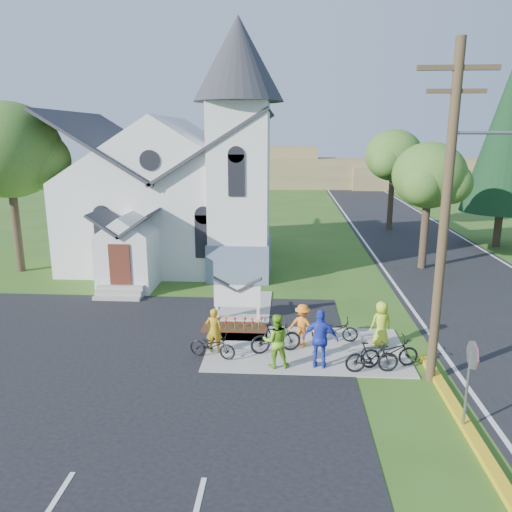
# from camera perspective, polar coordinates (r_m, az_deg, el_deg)

# --- Properties ---
(ground) EXTENTS (120.00, 120.00, 0.00)m
(ground) POSITION_cam_1_polar(r_m,az_deg,el_deg) (17.69, 0.80, -11.19)
(ground) COLOR #2E5819
(ground) RESTS_ON ground
(parking_lot) EXTENTS (20.00, 16.00, 0.02)m
(parking_lot) POSITION_cam_1_polar(r_m,az_deg,el_deg) (17.66, -23.46, -12.42)
(parking_lot) COLOR black
(parking_lot) RESTS_ON ground
(road) EXTENTS (8.00, 90.00, 0.02)m
(road) POSITION_cam_1_polar(r_m,az_deg,el_deg) (33.21, 19.60, 0.03)
(road) COLOR black
(road) RESTS_ON ground
(sidewalk) EXTENTS (7.00, 4.00, 0.05)m
(sidewalk) POSITION_cam_1_polar(r_m,az_deg,el_deg) (18.13, 5.70, -10.52)
(sidewalk) COLOR #A39E93
(sidewalk) RESTS_ON ground
(church) EXTENTS (12.35, 12.00, 13.00)m
(church) POSITION_cam_1_polar(r_m,az_deg,el_deg) (29.25, -8.89, 9.30)
(church) COLOR white
(church) RESTS_ON ground
(church_sign) EXTENTS (2.20, 0.40, 1.70)m
(church_sign) POSITION_cam_1_polar(r_m,az_deg,el_deg) (20.36, -2.15, -4.65)
(church_sign) COLOR #A39E93
(church_sign) RESTS_ON ground
(flower_bed) EXTENTS (2.60, 1.10, 0.07)m
(flower_bed) POSITION_cam_1_polar(r_m,az_deg,el_deg) (19.86, -2.38, -8.19)
(flower_bed) COLOR #3C1D10
(flower_bed) RESTS_ON ground
(utility_pole) EXTENTS (3.45, 0.28, 10.00)m
(utility_pole) POSITION_cam_1_polar(r_m,az_deg,el_deg) (15.37, 21.07, 5.14)
(utility_pole) COLOR #413120
(utility_pole) RESTS_ON ground
(stop_sign) EXTENTS (0.11, 0.76, 2.48)m
(stop_sign) POSITION_cam_1_polar(r_m,az_deg,el_deg) (13.93, 23.35, -11.54)
(stop_sign) COLOR gray
(stop_sign) RESTS_ON ground
(tree_lot_corner) EXTENTS (5.60, 5.60, 9.15)m
(tree_lot_corner) POSITION_cam_1_polar(r_m,az_deg,el_deg) (29.91, -26.52, 10.75)
(tree_lot_corner) COLOR #38291E
(tree_lot_corner) RESTS_ON ground
(tree_road_near) EXTENTS (4.00, 4.00, 7.05)m
(tree_road_near) POSITION_cam_1_polar(r_m,az_deg,el_deg) (29.15, 19.16, 8.62)
(tree_road_near) COLOR #38291E
(tree_road_near) RESTS_ON ground
(tree_road_mid) EXTENTS (4.40, 4.40, 7.80)m
(tree_road_mid) POSITION_cam_1_polar(r_m,az_deg,el_deg) (40.89, 15.45, 10.98)
(tree_road_mid) COLOR #38291E
(tree_road_mid) RESTS_ON ground
(conifer) EXTENTS (5.20, 5.20, 12.40)m
(conifer) POSITION_cam_1_polar(r_m,az_deg,el_deg) (36.88, 26.92, 12.25)
(conifer) COLOR #38291E
(conifer) RESTS_ON ground
(distant_hills) EXTENTS (61.00, 10.00, 5.60)m
(distant_hills) POSITION_cam_1_polar(r_m,az_deg,el_deg) (72.58, 5.65, 9.60)
(distant_hills) COLOR olive
(distant_hills) RESTS_ON ground
(cyclist_0) EXTENTS (0.60, 0.41, 1.60)m
(cyclist_0) POSITION_cam_1_polar(r_m,az_deg,el_deg) (17.52, -4.81, -8.45)
(cyclist_0) COLOR #BA8A15
(cyclist_0) RESTS_ON sidewalk
(bike_0) EXTENTS (1.74, 0.96, 0.87)m
(bike_0) POSITION_cam_1_polar(r_m,az_deg,el_deg) (17.25, -5.01, -10.16)
(bike_0) COLOR black
(bike_0) RESTS_ON sidewalk
(cyclist_1) EXTENTS (0.95, 0.78, 1.80)m
(cyclist_1) POSITION_cam_1_polar(r_m,az_deg,el_deg) (16.40, 2.30, -9.63)
(cyclist_1) COLOR #77B822
(cyclist_1) RESTS_ON sidewalk
(bike_1) EXTENTS (1.89, 1.05, 1.09)m
(bike_1) POSITION_cam_1_polar(r_m,az_deg,el_deg) (17.52, 2.28, -9.31)
(bike_1) COLOR black
(bike_1) RESTS_ON sidewalk
(cyclist_2) EXTENTS (1.22, 0.66, 1.97)m
(cyclist_2) POSITION_cam_1_polar(r_m,az_deg,el_deg) (16.44, 7.38, -9.38)
(cyclist_2) COLOR blue
(cyclist_2) RESTS_ON sidewalk
(bike_2) EXTENTS (1.72, 0.67, 0.89)m
(bike_2) POSITION_cam_1_polar(r_m,az_deg,el_deg) (18.67, 8.98, -8.32)
(bike_2) COLOR black
(bike_2) RESTS_ON sidewalk
(cyclist_3) EXTENTS (1.15, 0.92, 1.55)m
(cyclist_3) POSITION_cam_1_polar(r_m,az_deg,el_deg) (18.05, 5.33, -7.87)
(cyclist_3) COLOR orange
(cyclist_3) RESTS_ON sidewalk
(bike_3) EXTENTS (1.76, 0.67, 1.03)m
(bike_3) POSITION_cam_1_polar(r_m,az_deg,el_deg) (16.58, 13.12, -11.20)
(bike_3) COLOR black
(bike_3) RESTS_ON sidewalk
(cyclist_4) EXTENTS (0.93, 0.75, 1.64)m
(cyclist_4) POSITION_cam_1_polar(r_m,az_deg,el_deg) (18.55, 14.11, -7.48)
(cyclist_4) COLOR #B6D427
(cyclist_4) RESTS_ON sidewalk
(bike_4) EXTENTS (2.04, 1.03, 1.02)m
(bike_4) POSITION_cam_1_polar(r_m,az_deg,el_deg) (17.08, 15.00, -10.56)
(bike_4) COLOR black
(bike_4) RESTS_ON sidewalk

